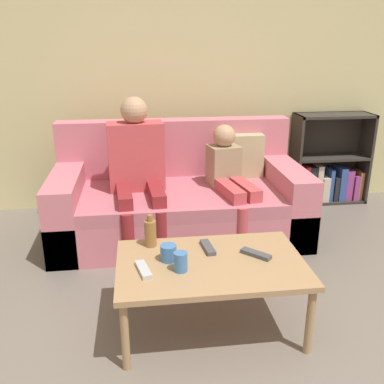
{
  "coord_description": "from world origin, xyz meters",
  "views": [
    {
      "loc": [
        -0.43,
        -1.0,
        1.5
      ],
      "look_at": [
        -0.1,
        1.56,
        0.58
      ],
      "focal_mm": 40.0,
      "sensor_mm": 36.0,
      "label": 1
    }
  ],
  "objects_px": {
    "person_child": "(231,178)",
    "tv_remote_2": "(143,270)",
    "bottle": "(150,233)",
    "couch": "(180,200)",
    "cup_far": "(168,253)",
    "tv_remote_0": "(256,254)",
    "person_adult": "(137,162)",
    "tv_remote_1": "(208,247)",
    "bookshelf": "(328,169)",
    "coffee_table": "(211,268)",
    "cup_near": "(181,262)"
  },
  "relations": [
    {
      "from": "tv_remote_2",
      "to": "couch",
      "type": "bearing_deg",
      "value": 63.46
    },
    {
      "from": "person_adult",
      "to": "cup_near",
      "type": "bearing_deg",
      "value": -85.17
    },
    {
      "from": "person_adult",
      "to": "cup_far",
      "type": "distance_m",
      "value": 1.14
    },
    {
      "from": "bookshelf",
      "to": "bottle",
      "type": "distance_m",
      "value": 2.37
    },
    {
      "from": "bookshelf",
      "to": "tv_remote_1",
      "type": "bearing_deg",
      "value": -131.09
    },
    {
      "from": "tv_remote_1",
      "to": "bottle",
      "type": "xyz_separation_m",
      "value": [
        -0.31,
        0.08,
        0.07
      ]
    },
    {
      "from": "person_child",
      "to": "tv_remote_1",
      "type": "relative_size",
      "value": 5.06
    },
    {
      "from": "tv_remote_0",
      "to": "bottle",
      "type": "distance_m",
      "value": 0.59
    },
    {
      "from": "person_adult",
      "to": "bottle",
      "type": "xyz_separation_m",
      "value": [
        0.06,
        -0.93,
        -0.15
      ]
    },
    {
      "from": "person_adult",
      "to": "tv_remote_0",
      "type": "relative_size",
      "value": 7.17
    },
    {
      "from": "person_child",
      "to": "cup_far",
      "type": "relative_size",
      "value": 10.1
    },
    {
      "from": "coffee_table",
      "to": "couch",
      "type": "bearing_deg",
      "value": 91.78
    },
    {
      "from": "coffee_table",
      "to": "tv_remote_0",
      "type": "distance_m",
      "value": 0.26
    },
    {
      "from": "tv_remote_1",
      "to": "tv_remote_2",
      "type": "distance_m",
      "value": 0.41
    },
    {
      "from": "cup_near",
      "to": "bottle",
      "type": "relative_size",
      "value": 0.54
    },
    {
      "from": "tv_remote_0",
      "to": "bottle",
      "type": "relative_size",
      "value": 0.82
    },
    {
      "from": "person_child",
      "to": "bottle",
      "type": "height_order",
      "value": "person_child"
    },
    {
      "from": "couch",
      "to": "tv_remote_1",
      "type": "xyz_separation_m",
      "value": [
        0.05,
        -1.1,
        0.13
      ]
    },
    {
      "from": "tv_remote_1",
      "to": "tv_remote_2",
      "type": "bearing_deg",
      "value": -157.64
    },
    {
      "from": "tv_remote_2",
      "to": "bottle",
      "type": "height_order",
      "value": "bottle"
    },
    {
      "from": "couch",
      "to": "bookshelf",
      "type": "height_order",
      "value": "couch"
    },
    {
      "from": "person_adult",
      "to": "tv_remote_2",
      "type": "bearing_deg",
      "value": -93.78
    },
    {
      "from": "couch",
      "to": "person_adult",
      "type": "relative_size",
      "value": 1.75
    },
    {
      "from": "cup_far",
      "to": "couch",
      "type": "bearing_deg",
      "value": 81.45
    },
    {
      "from": "cup_far",
      "to": "bottle",
      "type": "distance_m",
      "value": 0.21
    },
    {
      "from": "person_adult",
      "to": "cup_far",
      "type": "height_order",
      "value": "person_adult"
    },
    {
      "from": "cup_near",
      "to": "tv_remote_1",
      "type": "height_order",
      "value": "cup_near"
    },
    {
      "from": "cup_far",
      "to": "tv_remote_0",
      "type": "bearing_deg",
      "value": -1.46
    },
    {
      "from": "coffee_table",
      "to": "person_child",
      "type": "xyz_separation_m",
      "value": [
        0.34,
        1.09,
        0.14
      ]
    },
    {
      "from": "person_child",
      "to": "cup_near",
      "type": "relative_size",
      "value": 8.69
    },
    {
      "from": "bookshelf",
      "to": "cup_near",
      "type": "height_order",
      "value": "bookshelf"
    },
    {
      "from": "person_adult",
      "to": "coffee_table",
      "type": "bearing_deg",
      "value": -76.79
    },
    {
      "from": "bookshelf",
      "to": "person_adult",
      "type": "height_order",
      "value": "person_adult"
    },
    {
      "from": "couch",
      "to": "cup_far",
      "type": "height_order",
      "value": "couch"
    },
    {
      "from": "couch",
      "to": "person_child",
      "type": "height_order",
      "value": "person_child"
    },
    {
      "from": "bookshelf",
      "to": "person_child",
      "type": "xyz_separation_m",
      "value": [
        -1.11,
        -0.71,
        0.19
      ]
    },
    {
      "from": "person_adult",
      "to": "tv_remote_2",
      "type": "relative_size",
      "value": 6.27
    },
    {
      "from": "tv_remote_1",
      "to": "bottle",
      "type": "relative_size",
      "value": 0.93
    },
    {
      "from": "person_adult",
      "to": "cup_near",
      "type": "height_order",
      "value": "person_adult"
    },
    {
      "from": "coffee_table",
      "to": "cup_far",
      "type": "xyz_separation_m",
      "value": [
        -0.22,
        0.04,
        0.08
      ]
    },
    {
      "from": "couch",
      "to": "tv_remote_2",
      "type": "distance_m",
      "value": 1.35
    },
    {
      "from": "tv_remote_1",
      "to": "tv_remote_2",
      "type": "xyz_separation_m",
      "value": [
        -0.36,
        -0.2,
        0.0
      ]
    },
    {
      "from": "bookshelf",
      "to": "cup_near",
      "type": "distance_m",
      "value": 2.48
    },
    {
      "from": "coffee_table",
      "to": "cup_far",
      "type": "bearing_deg",
      "value": 168.69
    },
    {
      "from": "bookshelf",
      "to": "coffee_table",
      "type": "height_order",
      "value": "bookshelf"
    },
    {
      "from": "cup_near",
      "to": "tv_remote_0",
      "type": "bearing_deg",
      "value": 13.98
    },
    {
      "from": "person_child",
      "to": "tv_remote_2",
      "type": "distance_m",
      "value": 1.35
    },
    {
      "from": "person_adult",
      "to": "person_child",
      "type": "distance_m",
      "value": 0.72
    },
    {
      "from": "coffee_table",
      "to": "tv_remote_2",
      "type": "relative_size",
      "value": 5.59
    },
    {
      "from": "couch",
      "to": "bottle",
      "type": "bearing_deg",
      "value": -104.67
    }
  ]
}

